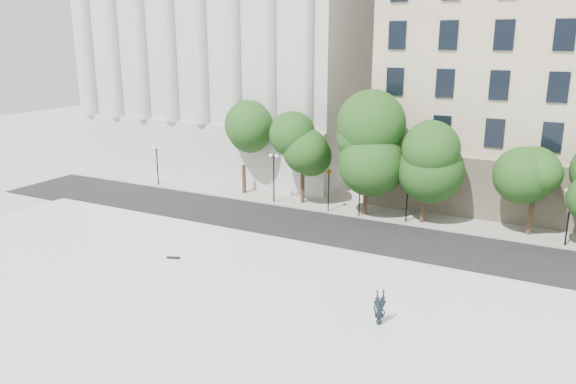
% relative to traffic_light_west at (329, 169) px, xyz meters
% --- Properties ---
extents(ground, '(160.00, 160.00, 0.00)m').
position_rel_traffic_light_west_xyz_m(ground, '(0.09, -22.30, -3.78)').
color(ground, '#B3B1A9').
rests_on(ground, ground).
extents(plaza, '(44.00, 22.00, 0.45)m').
position_rel_traffic_light_west_xyz_m(plaza, '(0.09, -19.30, -3.55)').
color(plaza, silver).
rests_on(plaza, ground).
extents(street, '(60.00, 8.00, 0.02)m').
position_rel_traffic_light_west_xyz_m(street, '(0.09, -4.30, -3.77)').
color(street, black).
rests_on(street, ground).
extents(far_sidewalk, '(60.00, 4.00, 0.12)m').
position_rel_traffic_light_west_xyz_m(far_sidewalk, '(0.09, 1.70, -3.72)').
color(far_sidewalk, '#AAA89D').
rests_on(far_sidewalk, ground).
extents(building_west, '(31.50, 27.65, 25.60)m').
position_rel_traffic_light_west_xyz_m(building_west, '(-16.91, 16.27, 9.11)').
color(building_west, '#B5B5B0').
rests_on(building_west, ground).
extents(traffic_light_west, '(1.05, 1.96, 4.28)m').
position_rel_traffic_light_west_xyz_m(traffic_light_west, '(0.00, 0.00, 0.00)').
color(traffic_light_west, black).
rests_on(traffic_light_west, ground).
extents(traffic_light_east, '(0.59, 1.74, 4.19)m').
position_rel_traffic_light_west_xyz_m(traffic_light_east, '(2.73, 0.00, -0.09)').
color(traffic_light_east, black).
rests_on(traffic_light_east, ground).
extents(person_lying, '(1.50, 1.85, 0.48)m').
position_rel_traffic_light_west_xyz_m(person_lying, '(10.21, -17.02, -3.08)').
color(person_lying, black).
rests_on(person_lying, plaza).
extents(skateboard, '(0.89, 0.48, 0.09)m').
position_rel_traffic_light_west_xyz_m(skateboard, '(-4.26, -14.95, -3.28)').
color(skateboard, black).
rests_on(skateboard, plaza).
extents(street_trees, '(33.00, 5.35, 8.09)m').
position_rel_traffic_light_west_xyz_m(street_trees, '(5.66, 1.06, 1.45)').
color(street_trees, '#382619').
rests_on(street_trees, ground).
extents(lamp_posts, '(37.16, 0.28, 4.44)m').
position_rel_traffic_light_west_xyz_m(lamp_posts, '(0.35, 0.30, -0.84)').
color(lamp_posts, black).
rests_on(lamp_posts, ground).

